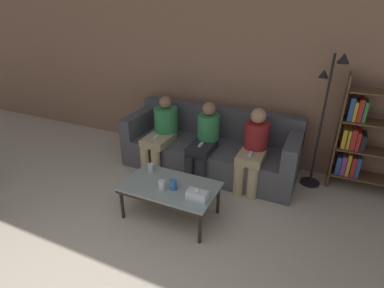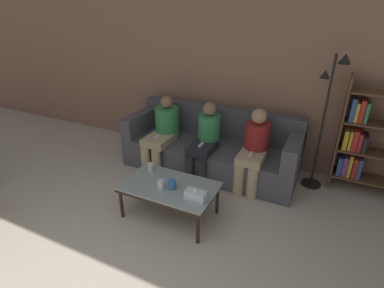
{
  "view_description": "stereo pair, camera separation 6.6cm",
  "coord_description": "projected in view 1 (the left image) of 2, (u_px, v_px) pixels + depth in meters",
  "views": [
    {
      "loc": [
        1.43,
        -0.73,
        2.28
      ],
      "look_at": [
        0.0,
        2.38,
        0.67
      ],
      "focal_mm": 28.0,
      "sensor_mm": 36.0,
      "label": 1
    },
    {
      "loc": [
        1.49,
        -0.7,
        2.28
      ],
      "look_at": [
        0.0,
        2.38,
        0.67
      ],
      "focal_mm": 28.0,
      "sensor_mm": 36.0,
      "label": 2
    }
  ],
  "objects": [
    {
      "name": "cup_far_center",
      "position": [
        173.0,
        185.0,
        3.29
      ],
      "size": [
        0.08,
        0.08,
        0.11
      ],
      "color": "#3372BF",
      "rests_on": "coffee_table"
    },
    {
      "name": "standing_lamp",
      "position": [
        326.0,
        109.0,
        3.73
      ],
      "size": [
        0.31,
        0.26,
        1.77
      ],
      "color": "black",
      "rests_on": "ground_plane"
    },
    {
      "name": "cup_near_left",
      "position": [
        151.0,
        168.0,
        3.64
      ],
      "size": [
        0.08,
        0.08,
        0.1
      ],
      "color": "silver",
      "rests_on": "coffee_table"
    },
    {
      "name": "cup_near_right",
      "position": [
        162.0,
        185.0,
        3.29
      ],
      "size": [
        0.08,
        0.08,
        0.11
      ],
      "color": "silver",
      "rests_on": "coffee_table"
    },
    {
      "name": "seated_person_left_end",
      "position": [
        162.0,
        130.0,
        4.44
      ],
      "size": [
        0.35,
        0.73,
        1.07
      ],
      "color": "tan",
      "rests_on": "ground_plane"
    },
    {
      "name": "coffee_table",
      "position": [
        170.0,
        188.0,
        3.4
      ],
      "size": [
        1.07,
        0.65,
        0.42
      ],
      "color": "#8C9E99",
      "rests_on": "ground_plane"
    },
    {
      "name": "tissue_box",
      "position": [
        197.0,
        195.0,
        3.12
      ],
      "size": [
        0.22,
        0.12,
        0.13
      ],
      "color": "silver",
      "rests_on": "coffee_table"
    },
    {
      "name": "wall_back",
      "position": [
        225.0,
        76.0,
        4.5
      ],
      "size": [
        12.0,
        0.06,
        2.6
      ],
      "color": "#9E755B",
      "rests_on": "ground_plane"
    },
    {
      "name": "couch",
      "position": [
        211.0,
        148.0,
        4.48
      ],
      "size": [
        2.52,
        0.92,
        0.87
      ],
      "color": "#515156",
      "rests_on": "ground_plane"
    },
    {
      "name": "seated_person_mid_right",
      "position": [
        254.0,
        147.0,
        3.93
      ],
      "size": [
        0.32,
        0.65,
        1.07
      ],
      "color": "tan",
      "rests_on": "ground_plane"
    },
    {
      "name": "seated_person_mid_left",
      "position": [
        205.0,
        139.0,
        4.18
      ],
      "size": [
        0.31,
        0.68,
        1.07
      ],
      "color": "#28282D",
      "rests_on": "ground_plane"
    },
    {
      "name": "bookshelf",
      "position": [
        367.0,
        139.0,
        3.79
      ],
      "size": [
        1.01,
        0.32,
        1.52
      ],
      "color": "brown",
      "rests_on": "ground_plane"
    }
  ]
}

